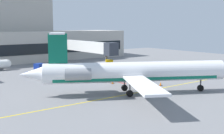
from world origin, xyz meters
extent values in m
cube|color=slate|center=(0.00, 0.00, -0.05)|extent=(120.00, 120.00, 0.10)
cube|color=yellow|center=(0.00, 0.37, 0.00)|extent=(108.00, 0.24, 0.01)
cube|color=red|center=(2.58, 9.98, 0.00)|extent=(0.30, 8.00, 0.01)
cube|color=silver|center=(8.95, 29.61, 4.55)|extent=(1.40, 20.78, 2.40)
cube|color=#2D333D|center=(8.95, 18.32, 4.55)|extent=(2.40, 2.00, 2.64)
cylinder|color=#4C4C51|center=(8.95, 38.50, 1.68)|extent=(0.44, 0.44, 3.35)
cylinder|color=#4C4C51|center=(8.95, 20.02, 1.68)|extent=(0.44, 0.44, 3.35)
cylinder|color=white|center=(-0.60, 0.11, 3.05)|extent=(23.36, 14.42, 2.75)
cube|color=#0C664C|center=(-0.60, 0.11, 2.29)|extent=(21.02, 12.97, 0.49)
cone|color=white|center=(-12.70, 6.70, 3.05)|extent=(4.26, 3.76, 2.34)
cube|color=white|center=(2.03, 6.53, 2.64)|extent=(7.68, 11.00, 0.28)
cube|color=white|center=(-4.57, -5.58, 2.64)|extent=(7.68, 11.00, 0.28)
cylinder|color=gray|center=(-6.61, 5.85, 3.25)|extent=(3.62, 2.91, 1.51)
cylinder|color=gray|center=(-8.69, 2.04, 3.25)|extent=(3.62, 2.91, 1.51)
cube|color=#0C664C|center=(-9.85, 5.15, 6.39)|extent=(2.29, 1.39, 3.93)
cube|color=white|center=(-9.85, 5.15, 8.35)|extent=(3.79, 4.78, 0.20)
cylinder|color=#3F3F44|center=(7.78, -4.45, 1.29)|extent=(0.20, 0.20, 1.22)
cylinder|color=black|center=(7.78, -4.45, 0.45)|extent=(0.96, 0.74, 0.90)
cylinder|color=#3F3F44|center=(-0.84, 2.28, 1.29)|extent=(0.20, 0.20, 1.22)
cylinder|color=black|center=(-0.84, 2.28, 0.45)|extent=(0.96, 0.74, 0.90)
cylinder|color=#3F3F44|center=(-2.55, -0.86, 1.29)|extent=(0.20, 0.20, 1.22)
cylinder|color=black|center=(-2.55, -0.86, 0.45)|extent=(0.96, 0.74, 0.90)
cube|color=#E5B20C|center=(8.49, 18.14, 0.63)|extent=(3.29, 4.16, 0.56)
cube|color=#C3970A|center=(9.03, 19.09, 1.59)|extent=(2.00, 2.05, 1.37)
cylinder|color=black|center=(8.47, 19.71, 0.35)|extent=(0.59, 0.75, 0.70)
cylinder|color=black|center=(9.85, 18.94, 0.35)|extent=(0.59, 0.75, 0.70)
cylinder|color=black|center=(7.13, 17.34, 0.35)|extent=(0.59, 0.75, 0.70)
cylinder|color=black|center=(8.51, 16.57, 0.35)|extent=(0.59, 0.75, 0.70)
cube|color=#19389E|center=(-5.88, 22.30, 0.65)|extent=(4.27, 3.20, 0.60)
cube|color=navy|center=(-4.87, 22.83, 1.58)|extent=(2.05, 1.93, 1.26)
cylinder|color=black|center=(-4.97, 23.61, 0.35)|extent=(0.75, 0.57, 0.70)
cylinder|color=black|center=(-4.28, 22.31, 0.35)|extent=(0.75, 0.57, 0.70)
cylinder|color=black|center=(-7.48, 22.29, 0.35)|extent=(0.75, 0.57, 0.70)
cylinder|color=black|center=(-6.79, 20.98, 0.35)|extent=(0.75, 0.57, 0.70)
sphere|color=white|center=(-7.58, 33.19, 1.29)|extent=(1.84, 1.84, 1.84)
cube|color=#59595B|center=(-8.79, 33.64, 0.17)|extent=(0.60, 1.69, 0.35)
cone|color=orange|center=(1.05, 7.53, 0.28)|extent=(0.36, 0.36, 0.55)
cube|color=black|center=(1.05, 7.53, 0.02)|extent=(0.47, 0.47, 0.04)
cone|color=orange|center=(6.08, 1.73, 0.28)|extent=(0.36, 0.36, 0.55)
cube|color=black|center=(6.08, 1.73, 0.02)|extent=(0.47, 0.47, 0.04)
cone|color=orange|center=(5.01, 7.39, 0.28)|extent=(0.36, 0.36, 0.55)
cube|color=black|center=(5.01, 7.39, 0.02)|extent=(0.47, 0.47, 0.04)
camera|label=1|loc=(-27.66, -29.77, 9.42)|focal=47.41mm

